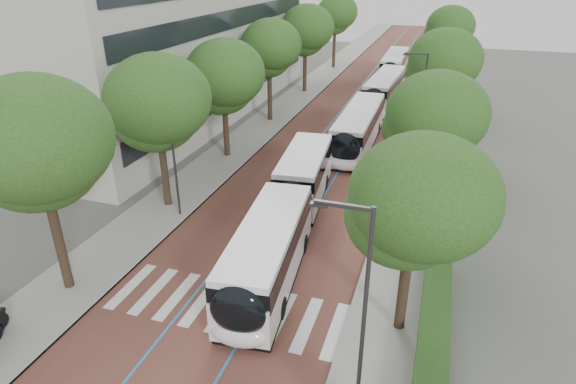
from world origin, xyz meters
TOP-DOWN VIEW (x-y plane):
  - ground at (0.00, 0.00)m, footprint 160.00×160.00m
  - road at (0.00, 40.00)m, footprint 11.00×140.00m
  - sidewalk_left at (-7.50, 40.00)m, footprint 4.00×140.00m
  - sidewalk_right at (7.50, 40.00)m, footprint 4.00×140.00m
  - kerb_left at (-5.60, 40.00)m, footprint 0.20×140.00m
  - kerb_right at (5.60, 40.00)m, footprint 0.20×140.00m
  - zebra_crossing at (0.20, 1.00)m, footprint 10.55×3.60m
  - lane_line_left at (-1.60, 40.00)m, footprint 0.12×126.00m
  - lane_line_right at (1.60, 40.00)m, footprint 0.12×126.00m
  - office_building at (-19.47, 28.00)m, footprint 18.11×40.00m
  - hedge at (9.10, 0.00)m, footprint 1.20×14.00m
  - streetlight_near at (6.62, -3.00)m, footprint 1.82×0.20m
  - streetlight_far at (6.62, 22.00)m, footprint 1.82×0.20m
  - lamp_post_left at (-6.10, 8.00)m, footprint 0.14×0.14m
  - trees_left at (-7.50, 23.51)m, footprint 6.16×60.89m
  - trees_right at (7.70, 21.41)m, footprint 6.01×47.39m
  - lead_bus at (0.98, 7.08)m, footprint 4.34×18.55m
  - bus_queued_0 at (1.98, 22.80)m, footprint 2.65×12.42m
  - bus_queued_1 at (2.18, 36.58)m, footprint 3.07×12.50m
  - bus_queued_2 at (1.67, 50.32)m, footprint 2.68×12.43m

SIDE VIEW (x-z plane):
  - ground at x=0.00m, z-range 0.00..0.00m
  - road at x=0.00m, z-range 0.00..0.02m
  - lane_line_left at x=-1.60m, z-range 0.02..0.03m
  - lane_line_right at x=1.60m, z-range 0.02..0.03m
  - zebra_crossing at x=0.20m, z-range 0.02..0.03m
  - sidewalk_left at x=-7.50m, z-range 0.00..0.12m
  - sidewalk_right at x=7.50m, z-range 0.00..0.12m
  - kerb_left at x=-5.60m, z-range -0.01..0.13m
  - kerb_right at x=5.60m, z-range -0.01..0.13m
  - hedge at x=9.10m, z-range 0.12..0.92m
  - bus_queued_0 at x=1.98m, z-range 0.02..3.22m
  - bus_queued_1 at x=2.18m, z-range 0.02..3.22m
  - bus_queued_2 at x=1.67m, z-range 0.02..3.22m
  - lead_bus at x=0.98m, z-range 0.03..3.23m
  - lamp_post_left at x=-6.10m, z-range 0.12..8.12m
  - streetlight_near at x=6.62m, z-range 0.82..8.82m
  - streetlight_far at x=6.62m, z-range 0.82..8.82m
  - trees_right at x=7.70m, z-range 1.41..10.59m
  - trees_left at x=-7.50m, z-range 1.80..11.40m
  - office_building at x=-19.47m, z-range 0.00..14.00m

